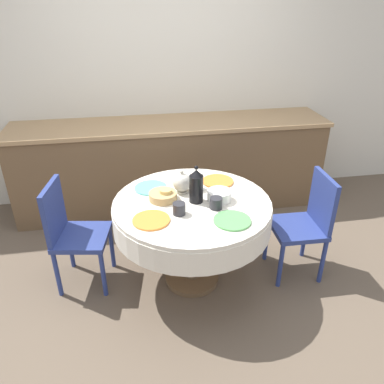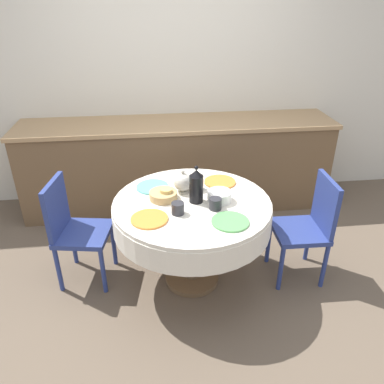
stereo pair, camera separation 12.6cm
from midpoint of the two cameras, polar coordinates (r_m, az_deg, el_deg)
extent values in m
plane|color=brown|center=(3.21, -1.16, -13.14)|extent=(12.00, 12.00, 0.00)
cube|color=silver|center=(4.10, -4.94, 16.56)|extent=(7.00, 0.05, 2.60)
cube|color=brown|center=(4.04, -4.00, 3.83)|extent=(3.20, 0.60, 0.91)
cube|color=#A37F56|center=(3.87, -4.24, 10.27)|extent=(3.24, 0.64, 0.04)
cylinder|color=brown|center=(3.20, -1.16, -12.87)|extent=(0.44, 0.44, 0.04)
cylinder|color=brown|center=(3.03, -1.21, -9.04)|extent=(0.11, 0.11, 0.50)
cylinder|color=silver|center=(2.83, -1.28, -3.58)|extent=(1.19, 1.19, 0.18)
cylinder|color=silver|center=(2.78, -1.30, -1.74)|extent=(1.18, 1.18, 0.03)
cube|color=navy|center=(3.14, 14.57, -5.33)|extent=(0.41, 0.41, 0.04)
cube|color=navy|center=(3.10, 18.21, -1.32)|extent=(0.05, 0.38, 0.43)
cylinder|color=navy|center=(3.08, 12.17, -10.94)|extent=(0.04, 0.04, 0.41)
cylinder|color=navy|center=(3.35, 10.19, -7.21)|extent=(0.04, 0.04, 0.41)
cylinder|color=navy|center=(3.21, 18.20, -10.06)|extent=(0.04, 0.04, 0.41)
cylinder|color=navy|center=(3.47, 15.79, -6.57)|extent=(0.04, 0.04, 0.41)
cube|color=navy|center=(3.08, -17.55, -6.56)|extent=(0.46, 0.46, 0.04)
cube|color=navy|center=(3.02, -21.49, -2.73)|extent=(0.10, 0.38, 0.43)
cylinder|color=navy|center=(3.30, -13.22, -8.13)|extent=(0.04, 0.04, 0.41)
cylinder|color=navy|center=(3.03, -14.56, -12.06)|extent=(0.04, 0.04, 0.41)
cylinder|color=navy|center=(3.40, -19.09, -7.91)|extent=(0.04, 0.04, 0.41)
cylinder|color=navy|center=(3.14, -20.96, -11.67)|extent=(0.04, 0.04, 0.41)
cylinder|color=orange|center=(2.56, -7.65, -4.29)|extent=(0.26, 0.26, 0.01)
cylinder|color=#28282D|center=(2.60, -3.37, -2.57)|extent=(0.09, 0.09, 0.08)
cylinder|color=#5BA85B|center=(2.54, 4.73, -4.37)|extent=(0.26, 0.26, 0.01)
cylinder|color=#28282D|center=(2.67, 2.34, -1.71)|extent=(0.09, 0.09, 0.08)
cylinder|color=#60BCB7|center=(2.98, -7.50, 0.63)|extent=(0.26, 0.26, 0.01)
cylinder|color=#DBB766|center=(2.79, -5.31, -0.39)|extent=(0.09, 0.09, 0.08)
cylinder|color=orange|center=(3.06, 2.77, 1.63)|extent=(0.26, 0.26, 0.01)
cylinder|color=#28282D|center=(2.92, -0.55, 1.13)|extent=(0.09, 0.09, 0.08)
cylinder|color=black|center=(2.73, -0.69, 0.52)|extent=(0.10, 0.10, 0.21)
cone|color=black|center=(2.67, -0.71, 2.96)|extent=(0.09, 0.09, 0.05)
sphere|color=black|center=(2.66, -0.71, 3.74)|extent=(0.03, 0.03, 0.03)
cylinder|color=silver|center=(2.91, -2.79, 0.11)|extent=(0.08, 0.08, 0.01)
sphere|color=silver|center=(2.87, -2.83, 1.50)|extent=(0.15, 0.15, 0.15)
cylinder|color=silver|center=(2.88, -1.14, 1.76)|extent=(0.08, 0.03, 0.05)
sphere|color=silver|center=(2.83, -2.87, 3.10)|extent=(0.03, 0.03, 0.03)
cylinder|color=tan|center=(2.80, -5.74, -0.64)|extent=(0.21, 0.21, 0.06)
cylinder|color=silver|center=(2.78, 2.88, -0.55)|extent=(0.18, 0.18, 0.08)
camera|label=1|loc=(0.06, -91.32, -0.71)|focal=35.00mm
camera|label=2|loc=(0.06, 88.68, 0.71)|focal=35.00mm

